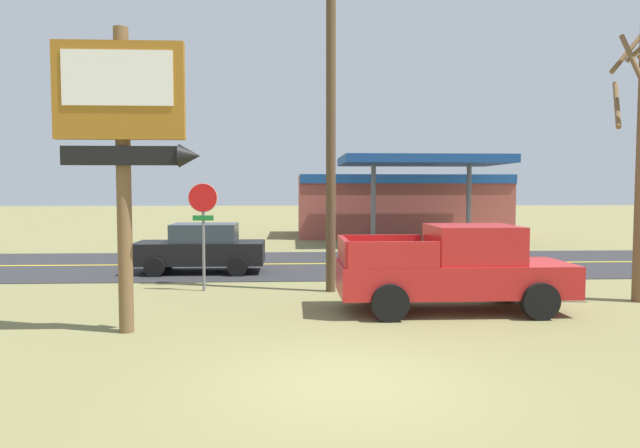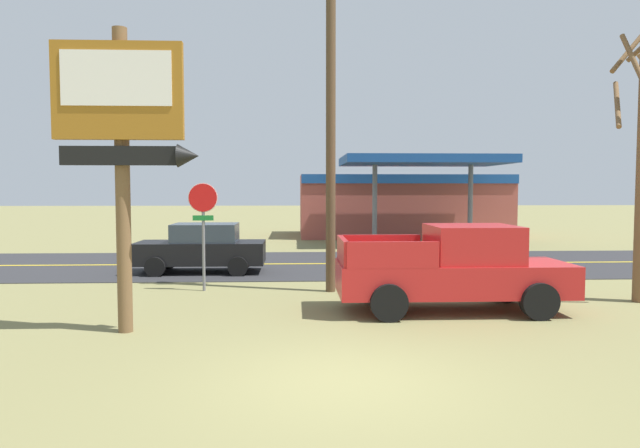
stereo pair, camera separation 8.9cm
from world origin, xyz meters
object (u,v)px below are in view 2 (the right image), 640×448
Objects in this scene: motel_sign at (123,128)px; car_black_near_lane at (202,248)px; stop_sign at (203,217)px; pickup_red_parked_on_lawn at (455,269)px; utility_pole at (331,103)px; gas_station at (402,203)px.

car_black_near_lane is at bearing 88.88° from motel_sign.
stop_sign is at bearing -80.26° from car_black_near_lane.
motel_sign is 1.12× the size of pickup_red_parked_on_lawn.
pickup_red_parked_on_lawn is (6.13, -2.87, -1.06)m from stop_sign.
stop_sign is (0.74, 4.61, -1.90)m from motel_sign.
utility_pole is (4.20, 4.38, 1.15)m from motel_sign.
motel_sign is 6.18m from utility_pole.
utility_pole is 2.29× the size of car_black_near_lane.
utility_pole is at bearing -42.11° from car_black_near_lane.
motel_sign is at bearing -99.17° from stop_sign.
stop_sign is 0.31× the size of utility_pole.
gas_station is at bearing 57.47° from car_black_near_lane.
pickup_red_parked_on_lawn is (6.88, 1.75, -2.96)m from motel_sign.
gas_station is (8.85, 18.22, -0.08)m from stop_sign.
utility_pole is 1.85× the size of pickup_red_parked_on_lawn.
utility_pole reaches higher than gas_station.
gas_station is 2.31× the size of pickup_red_parked_on_lawn.
stop_sign is 0.57× the size of pickup_red_parked_on_lawn.
pickup_red_parked_on_lawn reaches higher than car_black_near_lane.
car_black_near_lane is (-4.05, 3.66, -4.25)m from utility_pole.
stop_sign reaches higher than pickup_red_parked_on_lawn.
motel_sign is 5.04m from stop_sign.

